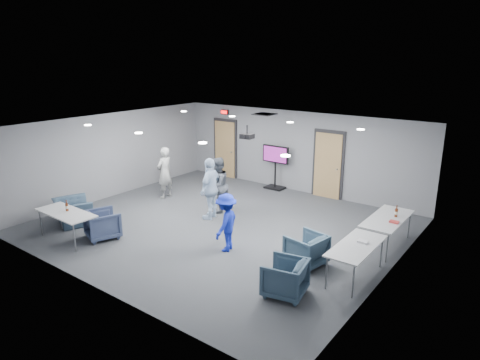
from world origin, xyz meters
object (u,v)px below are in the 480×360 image
Objects in this scene: chair_right_b at (306,249)px; bottle_right at (396,213)px; person_a at (165,173)px; person_d at (226,223)px; table_right_a at (387,220)px; bottle_front at (67,207)px; person_c at (211,188)px; table_front_left at (66,214)px; projector at (247,136)px; chair_front_b at (73,212)px; table_right_b at (356,247)px; person_b at (218,185)px; tv_stand at (275,165)px; chair_right_c at (285,278)px; chair_front_a at (103,224)px.

bottle_right is (1.23, 2.16, 0.49)m from chair_right_b.
person_d is (4.02, -1.90, -0.14)m from person_a.
table_right_a is 7.81m from bottle_front.
person_c is 1.02× the size of table_front_left.
chair_front_b is at bearing -145.40° from projector.
person_a is 1.20× the size of person_d.
bottle_right is 4.17m from projector.
table_right_b is 4.19m from projector.
person_b is 5.59× the size of bottle_right.
person_d is 5.14m from tv_stand.
chair_right_c is at bearing 62.71° from person_a.
person_c reaches higher than person_b.
person_a is at bearing -74.58° from chair_front_b.
chair_right_c is at bearing 47.22° from person_c.
person_d is at bearing -72.49° from projector.
chair_right_b is at bearing 64.21° from person_b.
person_c is 1.69× the size of chair_front_b.
chair_front_a is at bearing -37.59° from person_c.
bottle_front is (-0.05, 0.08, 0.15)m from table_front_left.
table_right_b is (6.97, -1.35, -0.15)m from person_a.
person_c is at bearing 103.12° from table_right_a.
person_d is at bearing -135.48° from chair_front_a.
table_right_a reaches higher than chair_right_b.
table_right_b is at bearing 22.11° from table_front_left.
chair_front_a is at bearing -59.38° from chair_right_b.
chair_front_b is at bearing 103.25° from table_right_b.
chair_right_b is 6.48m from chair_front_b.
table_front_left is at bearing -105.29° from tv_stand.
bottle_front is (-5.71, -0.94, 0.48)m from chair_right_c.
person_d is 3.93× the size of projector.
person_b is at bearing -173.47° from person_c.
projector is (2.26, 3.05, 2.05)m from chair_front_a.
tv_stand is at bearing -175.05° from person_d.
chair_right_c is 1.68m from table_right_b.
table_right_b is at bearing -144.02° from chair_front_b.
chair_front_a reaches higher than chair_front_b.
person_a is 2.21m from person_b.
person_b is 1.59× the size of chair_front_b.
person_a is 2.12× the size of chair_right_c.
person_c reaches higher than bottle_right.
person_a is 0.98× the size of table_right_b.
tv_stand is at bearing -80.64° from chair_front_a.
person_c is 5.97× the size of bottle_right.
chair_front_a is (-1.13, -3.18, -0.46)m from person_b.
chair_right_b is 0.99× the size of chair_right_c.
chair_front_a is 0.46× the size of table_front_left.
person_a is 3.83m from table_front_left.
person_d is at bearing 26.81° from bottle_front.
bottle_right is (6.63, 4.53, 0.16)m from table_front_left.
table_front_left is 5.88× the size of bottle_right.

